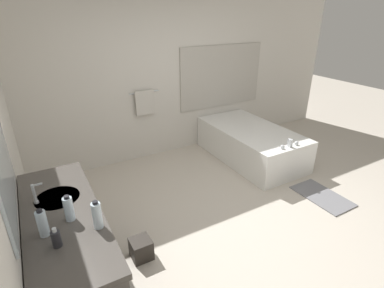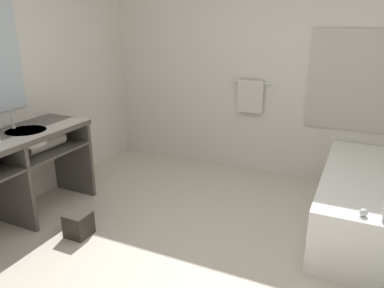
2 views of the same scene
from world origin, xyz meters
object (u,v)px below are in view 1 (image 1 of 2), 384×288
at_px(bathtub, 251,142).
at_px(water_bottle_2, 42,223).
at_px(soap_dispenser, 56,238).
at_px(water_bottle_1, 97,215).
at_px(waste_bin, 141,249).
at_px(water_bottle_3, 69,209).

xyz_separation_m(bathtub, water_bottle_2, (-3.25, -1.56, 0.69)).
bearing_deg(soap_dispenser, water_bottle_1, 11.00).
bearing_deg(bathtub, water_bottle_1, -150.14).
bearing_deg(waste_bin, bathtub, 26.72).
bearing_deg(water_bottle_3, soap_dispenser, -116.73).
relative_size(water_bottle_3, soap_dispenser, 1.43).
height_order(water_bottle_2, waste_bin, water_bottle_2).
bearing_deg(water_bottle_2, soap_dispenser, -68.42).
height_order(water_bottle_3, waste_bin, water_bottle_3).
height_order(water_bottle_2, water_bottle_3, water_bottle_2).
distance_m(bathtub, water_bottle_3, 3.46).
relative_size(bathtub, water_bottle_1, 8.13).
height_order(bathtub, soap_dispenser, soap_dispenser).
height_order(bathtub, waste_bin, bathtub).
height_order(water_bottle_3, soap_dispenser, water_bottle_3).
bearing_deg(waste_bin, water_bottle_2, -158.04).
distance_m(water_bottle_1, water_bottle_2, 0.37).
bearing_deg(water_bottle_1, waste_bin, 44.20).
relative_size(water_bottle_1, waste_bin, 1.04).
relative_size(water_bottle_2, water_bottle_3, 1.02).
bearing_deg(water_bottle_2, water_bottle_3, 25.27).
relative_size(water_bottle_2, soap_dispenser, 1.47).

